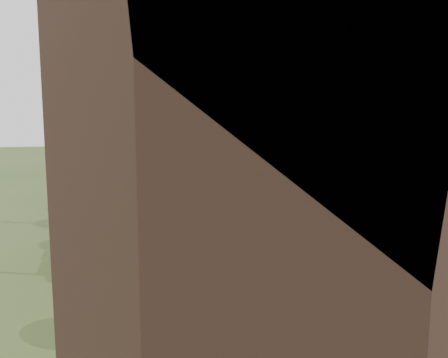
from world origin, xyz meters
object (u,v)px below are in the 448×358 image
car_red_hatchback (243,170)px  speed_sign (274,172)px  streetlight_near (435,138)px  car_blue_sedan (247,170)px  lorry (188,180)px

car_red_hatchback → speed_sign: size_ratio=1.44×
streetlight_near → speed_sign: bearing=90.4°
streetlight_near → speed_sign: streetlight_near is taller
car_blue_sedan → speed_sign: 9.02m
lorry → car_red_hatchback: size_ratio=4.56×
streetlight_near → speed_sign: (-0.10, 14.84, -2.88)m
car_red_hatchback → speed_sign: bearing=72.8°
lorry → speed_sign: (8.02, 8.49, -0.79)m
car_red_hatchback → car_blue_sedan: 1.78m
car_red_hatchback → speed_sign: speed_sign is taller
lorry → streetlight_near: bearing=-36.2°
lorry → streetlight_near: streetlight_near is taller
car_blue_sedan → streetlight_near: bearing=97.9°
car_blue_sedan → streetlight_near: 24.06m
car_red_hatchback → car_blue_sedan: size_ratio=0.72×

